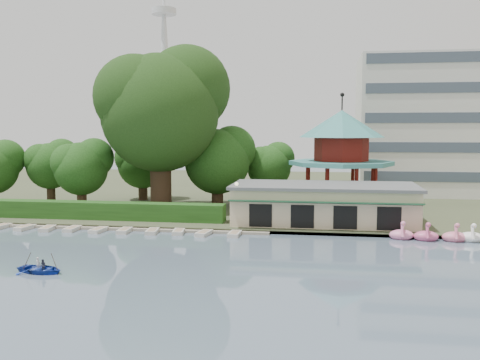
% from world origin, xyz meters
% --- Properties ---
extents(ground_plane, '(220.00, 220.00, 0.00)m').
position_xyz_m(ground_plane, '(0.00, 0.00, 0.00)').
color(ground_plane, slate).
rests_on(ground_plane, ground).
extents(shore, '(220.00, 70.00, 0.40)m').
position_xyz_m(shore, '(0.00, 52.00, 0.20)').
color(shore, '#424930').
rests_on(shore, ground).
extents(embankment, '(220.00, 0.60, 0.30)m').
position_xyz_m(embankment, '(0.00, 17.30, 0.15)').
color(embankment, gray).
rests_on(embankment, ground).
extents(dock, '(34.00, 1.60, 0.24)m').
position_xyz_m(dock, '(-12.00, 17.20, 0.12)').
color(dock, gray).
rests_on(dock, ground).
extents(boathouse, '(18.60, 9.39, 3.90)m').
position_xyz_m(boathouse, '(10.00, 21.97, 2.37)').
color(boathouse, beige).
rests_on(boathouse, shore).
extents(pavilion, '(12.40, 12.40, 13.50)m').
position_xyz_m(pavilion, '(12.00, 32.00, 7.48)').
color(pavilion, beige).
rests_on(pavilion, shore).
extents(broadcast_tower, '(8.00, 8.00, 96.00)m').
position_xyz_m(broadcast_tower, '(-42.00, 140.00, 33.98)').
color(broadcast_tower, silver).
rests_on(broadcast_tower, ground).
extents(hedge, '(30.00, 2.00, 1.80)m').
position_xyz_m(hedge, '(-15.00, 20.50, 1.30)').
color(hedge, '#214E18').
rests_on(hedge, shore).
extents(lamp_post, '(0.36, 0.36, 4.28)m').
position_xyz_m(lamp_post, '(1.50, 19.00, 3.34)').
color(lamp_post, black).
rests_on(lamp_post, shore).
extents(big_tree, '(15.15, 14.12, 19.44)m').
position_xyz_m(big_tree, '(-8.81, 28.22, 12.71)').
color(big_tree, '#3A281C').
rests_on(big_tree, shore).
extents(small_trees, '(39.55, 16.61, 9.90)m').
position_xyz_m(small_trees, '(-12.76, 31.45, 5.82)').
color(small_trees, '#3A281C').
rests_on(small_trees, shore).
extents(swan_boats, '(14.41, 2.09, 1.92)m').
position_xyz_m(swan_boats, '(23.32, 16.49, 0.40)').
color(swan_boats, pink).
rests_on(swan_boats, ground).
extents(moored_rowboats, '(29.82, 2.80, 0.36)m').
position_xyz_m(moored_rowboats, '(-12.69, 15.75, 0.18)').
color(moored_rowboats, beige).
rests_on(moored_rowboats, ground).
extents(rowboat_with_passengers, '(5.22, 4.17, 2.01)m').
position_xyz_m(rowboat_with_passengers, '(-9.35, 1.13, 0.48)').
color(rowboat_with_passengers, '#1E3BA1').
rests_on(rowboat_with_passengers, ground).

